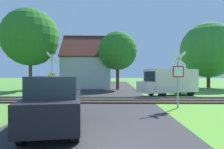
{
  "coord_description": "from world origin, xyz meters",
  "views": [
    {
      "loc": [
        0.78,
        -5.01,
        1.86
      ],
      "look_at": [
        0.5,
        9.55,
        1.8
      ],
      "focal_mm": 32.0,
      "sensor_mm": 36.0,
      "label": 1
    }
  ],
  "objects_px": {
    "tree_center": "(118,51)",
    "parked_car": "(55,103)",
    "crossing_sign_far": "(52,72)",
    "tree_far": "(209,50)",
    "tree_left": "(30,37)",
    "stop_sign_near": "(178,75)",
    "house": "(87,71)",
    "mail_truck": "(169,81)"
  },
  "relations": [
    {
      "from": "tree_center",
      "to": "parked_car",
      "type": "bearing_deg",
      "value": -97.45
    },
    {
      "from": "crossing_sign_far",
      "to": "tree_far",
      "type": "bearing_deg",
      "value": 17.48
    },
    {
      "from": "tree_far",
      "to": "tree_left",
      "type": "bearing_deg",
      "value": -168.45
    },
    {
      "from": "stop_sign_near",
      "to": "tree_far",
      "type": "distance_m",
      "value": 17.87
    },
    {
      "from": "stop_sign_near",
      "to": "tree_center",
      "type": "height_order",
      "value": "tree_center"
    },
    {
      "from": "house",
      "to": "tree_far",
      "type": "distance_m",
      "value": 16.07
    },
    {
      "from": "house",
      "to": "tree_left",
      "type": "xyz_separation_m",
      "value": [
        -5.6,
        -4.88,
        3.64
      ]
    },
    {
      "from": "crossing_sign_far",
      "to": "house",
      "type": "relative_size",
      "value": 0.52
    },
    {
      "from": "tree_center",
      "to": "mail_truck",
      "type": "xyz_separation_m",
      "value": [
        4.26,
        -6.7,
        -3.31
      ]
    },
    {
      "from": "tree_far",
      "to": "mail_truck",
      "type": "height_order",
      "value": "tree_far"
    },
    {
      "from": "stop_sign_near",
      "to": "tree_far",
      "type": "height_order",
      "value": "tree_far"
    },
    {
      "from": "crossing_sign_far",
      "to": "tree_far",
      "type": "relative_size",
      "value": 0.42
    },
    {
      "from": "tree_far",
      "to": "parked_car",
      "type": "height_order",
      "value": "tree_far"
    },
    {
      "from": "mail_truck",
      "to": "tree_center",
      "type": "bearing_deg",
      "value": 9.59
    },
    {
      "from": "tree_left",
      "to": "parked_car",
      "type": "distance_m",
      "value": 17.6
    },
    {
      "from": "tree_far",
      "to": "tree_left",
      "type": "relative_size",
      "value": 0.94
    },
    {
      "from": "stop_sign_near",
      "to": "tree_center",
      "type": "relative_size",
      "value": 0.45
    },
    {
      "from": "crossing_sign_far",
      "to": "tree_left",
      "type": "relative_size",
      "value": 0.4
    },
    {
      "from": "tree_far",
      "to": "parked_car",
      "type": "bearing_deg",
      "value": -125.68
    },
    {
      "from": "house",
      "to": "tree_far",
      "type": "bearing_deg",
      "value": -4.69
    },
    {
      "from": "tree_center",
      "to": "mail_truck",
      "type": "bearing_deg",
      "value": -57.58
    },
    {
      "from": "crossing_sign_far",
      "to": "parked_car",
      "type": "distance_m",
      "value": 9.5
    },
    {
      "from": "stop_sign_near",
      "to": "mail_truck",
      "type": "xyz_separation_m",
      "value": [
        1.11,
        5.98,
        -0.54
      ]
    },
    {
      "from": "stop_sign_near",
      "to": "house",
      "type": "height_order",
      "value": "house"
    },
    {
      "from": "tree_left",
      "to": "mail_truck",
      "type": "relative_size",
      "value": 1.72
    },
    {
      "from": "tree_far",
      "to": "tree_left",
      "type": "distance_m",
      "value": 21.9
    },
    {
      "from": "tree_far",
      "to": "tree_center",
      "type": "distance_m",
      "value": 12.12
    },
    {
      "from": "house",
      "to": "tree_far",
      "type": "height_order",
      "value": "tree_far"
    },
    {
      "from": "house",
      "to": "tree_center",
      "type": "bearing_deg",
      "value": -40.84
    },
    {
      "from": "house",
      "to": "tree_left",
      "type": "relative_size",
      "value": 0.77
    },
    {
      "from": "tree_center",
      "to": "tree_far",
      "type": "bearing_deg",
      "value": 12.51
    },
    {
      "from": "tree_center",
      "to": "parked_car",
      "type": "height_order",
      "value": "tree_center"
    },
    {
      "from": "stop_sign_near",
      "to": "parked_car",
      "type": "bearing_deg",
      "value": 34.38
    },
    {
      "from": "stop_sign_near",
      "to": "crossing_sign_far",
      "type": "bearing_deg",
      "value": -33.35
    },
    {
      "from": "stop_sign_near",
      "to": "parked_car",
      "type": "relative_size",
      "value": 0.73
    },
    {
      "from": "tree_far",
      "to": "house",
      "type": "bearing_deg",
      "value": 178.18
    },
    {
      "from": "tree_far",
      "to": "tree_center",
      "type": "height_order",
      "value": "tree_far"
    },
    {
      "from": "parked_car",
      "to": "mail_truck",
      "type": "bearing_deg",
      "value": 47.54
    },
    {
      "from": "house",
      "to": "crossing_sign_far",
      "type": "bearing_deg",
      "value": -99.09
    },
    {
      "from": "stop_sign_near",
      "to": "parked_car",
      "type": "xyz_separation_m",
      "value": [
        -5.36,
        -4.25,
        -0.89
      ]
    },
    {
      "from": "tree_center",
      "to": "mail_truck",
      "type": "height_order",
      "value": "tree_center"
    },
    {
      "from": "tree_left",
      "to": "tree_center",
      "type": "bearing_deg",
      "value": 10.36
    }
  ]
}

